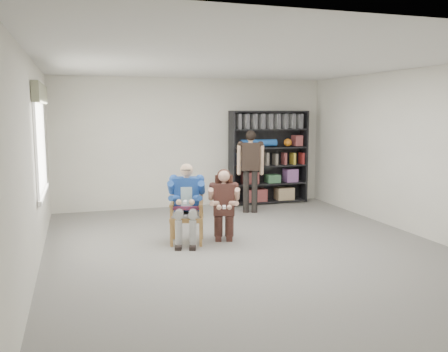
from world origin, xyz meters
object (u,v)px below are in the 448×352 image
object	(u,v)px
bookshelf	(269,157)
standing_man	(250,172)
armchair	(187,212)
kneeling_woman	(224,206)
seated_man	(187,203)

from	to	relation	value
bookshelf	standing_man	bearing A→B (deg)	-131.72
armchair	kneeling_woman	xyz separation A→B (m)	(0.58, -0.12, 0.09)
kneeling_woman	bookshelf	size ratio (longest dim) A/B	0.56
kneeling_woman	standing_man	size ratio (longest dim) A/B	0.69
armchair	seated_man	xyz separation A→B (m)	(0.00, 0.00, 0.15)
seated_man	bookshelf	bearing A→B (deg)	63.47
armchair	seated_man	distance (m)	0.15
seated_man	kneeling_woman	distance (m)	0.59
armchair	bookshelf	distance (m)	3.74
kneeling_woman	bookshelf	distance (m)	3.45
seated_man	bookshelf	distance (m)	3.72
kneeling_woman	standing_man	xyz separation A→B (m)	(1.19, 1.97, 0.26)
standing_man	seated_man	bearing A→B (deg)	-116.73
seated_man	armchair	bearing A→B (deg)	0.00
armchair	bookshelf	world-z (taller)	bookshelf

